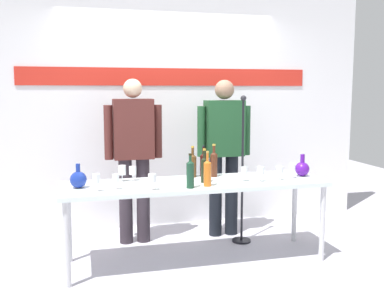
# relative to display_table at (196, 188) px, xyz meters

# --- Properties ---
(ground_plane) EXTENTS (10.00, 10.00, 0.00)m
(ground_plane) POSITION_rel_display_table_xyz_m (0.00, 0.00, -0.70)
(ground_plane) COLOR #B7B2BF
(back_wall) EXTENTS (4.84, 0.11, 3.00)m
(back_wall) POSITION_rel_display_table_xyz_m (0.00, 1.25, 0.80)
(back_wall) COLOR white
(back_wall) RESTS_ON ground
(display_table) EXTENTS (2.44, 0.66, 0.76)m
(display_table) POSITION_rel_display_table_xyz_m (0.00, 0.00, 0.00)
(display_table) COLOR silver
(display_table) RESTS_ON ground
(decanter_blue_left) EXTENTS (0.15, 0.15, 0.21)m
(decanter_blue_left) POSITION_rel_display_table_xyz_m (-1.06, 0.01, 0.13)
(decanter_blue_left) COLOR navy
(decanter_blue_left) RESTS_ON display_table
(decanter_blue_right) EXTENTS (0.14, 0.14, 0.22)m
(decanter_blue_right) POSITION_rel_display_table_xyz_m (1.09, 0.01, 0.13)
(decanter_blue_right) COLOR #511592
(decanter_blue_right) RESTS_ON display_table
(presenter_left) EXTENTS (0.60, 0.22, 1.72)m
(presenter_left) POSITION_rel_display_table_xyz_m (-0.49, 0.67, 0.28)
(presenter_left) COLOR #302830
(presenter_left) RESTS_ON ground
(presenter_right) EXTENTS (0.60, 0.22, 1.72)m
(presenter_right) POSITION_rel_display_table_xyz_m (0.49, 0.67, 0.28)
(presenter_right) COLOR black
(presenter_right) RESTS_ON ground
(wine_bottle_0) EXTENTS (0.07, 0.07, 0.31)m
(wine_bottle_0) POSITION_rel_display_table_xyz_m (0.07, -0.04, 0.19)
(wine_bottle_0) COLOR black
(wine_bottle_0) RESTS_ON display_table
(wine_bottle_1) EXTENTS (0.07, 0.07, 0.31)m
(wine_bottle_1) POSITION_rel_display_table_xyz_m (0.05, -0.20, 0.18)
(wine_bottle_1) COLOR #D0661D
(wine_bottle_1) RESTS_ON display_table
(wine_bottle_2) EXTENTS (0.07, 0.07, 0.31)m
(wine_bottle_2) POSITION_rel_display_table_xyz_m (0.14, 0.25, 0.18)
(wine_bottle_2) COLOR #350F0B
(wine_bottle_2) RESTS_ON display_table
(wine_bottle_3) EXTENTS (0.07, 0.07, 0.30)m
(wine_bottle_3) POSITION_rel_display_table_xyz_m (-0.11, -0.23, 0.19)
(wine_bottle_3) COLOR #183D28
(wine_bottle_3) RESTS_ON display_table
(wine_bottle_4) EXTENTS (0.07, 0.07, 0.32)m
(wine_bottle_4) POSITION_rel_display_table_xyz_m (0.23, 0.20, 0.19)
(wine_bottle_4) COLOR #502617
(wine_bottle_4) RESTS_ON display_table
(wine_bottle_5) EXTENTS (0.07, 0.07, 0.31)m
(wine_bottle_5) POSITION_rel_display_table_xyz_m (0.03, 0.23, 0.18)
(wine_bottle_5) COLOR #543417
(wine_bottle_5) RESTS_ON display_table
(wine_glass_left_0) EXTENTS (0.07, 0.07, 0.14)m
(wine_glass_left_0) POSITION_rel_display_table_xyz_m (-0.56, 0.20, 0.15)
(wine_glass_left_0) COLOR white
(wine_glass_left_0) RESTS_ON display_table
(wine_glass_left_1) EXTENTS (0.06, 0.06, 0.14)m
(wine_glass_left_1) POSITION_rel_display_table_xyz_m (-0.74, -0.13, 0.15)
(wine_glass_left_1) COLOR white
(wine_glass_left_1) RESTS_ON display_table
(wine_glass_left_2) EXTENTS (0.07, 0.07, 0.15)m
(wine_glass_left_2) POSITION_rel_display_table_xyz_m (-0.66, 0.19, 0.16)
(wine_glass_left_2) COLOR white
(wine_glass_left_2) RESTS_ON display_table
(wine_glass_left_3) EXTENTS (0.07, 0.07, 0.15)m
(wine_glass_left_3) POSITION_rel_display_table_xyz_m (-0.91, -0.17, 0.17)
(wine_glass_left_3) COLOR white
(wine_glass_left_3) RESTS_ON display_table
(wine_glass_left_4) EXTENTS (0.07, 0.07, 0.14)m
(wine_glass_left_4) POSITION_rel_display_table_xyz_m (-0.45, -0.24, 0.16)
(wine_glass_left_4) COLOR white
(wine_glass_left_4) RESTS_ON display_table
(wine_glass_right_0) EXTENTS (0.06, 0.06, 0.14)m
(wine_glass_right_0) POSITION_rel_display_table_xyz_m (0.44, -0.08, 0.15)
(wine_glass_right_0) COLOR white
(wine_glass_right_0) RESTS_ON display_table
(wine_glass_right_1) EXTENTS (0.07, 0.07, 0.13)m
(wine_glass_right_1) POSITION_rel_display_table_xyz_m (0.79, -0.11, 0.15)
(wine_glass_right_1) COLOR white
(wine_glass_right_1) RESTS_ON display_table
(wine_glass_right_2) EXTENTS (0.06, 0.06, 0.15)m
(wine_glass_right_2) POSITION_rel_display_table_xyz_m (0.94, -0.07, 0.16)
(wine_glass_right_2) COLOR white
(wine_glass_right_2) RESTS_ON display_table
(wine_glass_right_3) EXTENTS (0.07, 0.07, 0.14)m
(wine_glass_right_3) POSITION_rel_display_table_xyz_m (0.58, -0.14, 0.16)
(wine_glass_right_3) COLOR white
(wine_glass_right_3) RESTS_ON display_table
(microphone_stand) EXTENTS (0.20, 0.20, 1.56)m
(microphone_stand) POSITION_rel_display_table_xyz_m (0.61, 0.40, -0.18)
(microphone_stand) COLOR black
(microphone_stand) RESTS_ON ground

